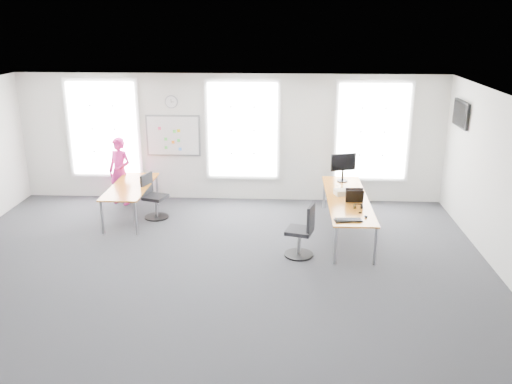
# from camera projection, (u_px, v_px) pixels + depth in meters

# --- Properties ---
(floor) EXTENTS (10.00, 10.00, 0.00)m
(floor) POSITION_uv_depth(u_px,v_px,m) (209.00, 273.00, 9.41)
(floor) COLOR #26272B
(floor) RESTS_ON ground
(ceiling) EXTENTS (10.00, 10.00, 0.00)m
(ceiling) POSITION_uv_depth(u_px,v_px,m) (204.00, 100.00, 8.47)
(ceiling) COLOR white
(ceiling) RESTS_ON ground
(wall_back) EXTENTS (10.00, 0.00, 10.00)m
(wall_back) POSITION_uv_depth(u_px,v_px,m) (230.00, 138.00, 12.73)
(wall_back) COLOR silver
(wall_back) RESTS_ON ground
(wall_front) EXTENTS (10.00, 0.00, 10.00)m
(wall_front) POSITION_uv_depth(u_px,v_px,m) (148.00, 322.00, 5.15)
(wall_front) COLOR silver
(wall_front) RESTS_ON ground
(window_left) EXTENTS (1.60, 0.06, 2.20)m
(window_left) POSITION_uv_depth(u_px,v_px,m) (104.00, 129.00, 12.79)
(window_left) COLOR white
(window_left) RESTS_ON wall_back
(window_mid) EXTENTS (1.60, 0.06, 2.20)m
(window_mid) POSITION_uv_depth(u_px,v_px,m) (243.00, 130.00, 12.63)
(window_mid) COLOR white
(window_mid) RESTS_ON wall_back
(window_right) EXTENTS (1.60, 0.06, 2.20)m
(window_right) POSITION_uv_depth(u_px,v_px,m) (372.00, 132.00, 12.48)
(window_right) COLOR white
(window_right) RESTS_ON wall_back
(desk_right) EXTENTS (0.82, 3.08, 0.75)m
(desk_right) POSITION_uv_depth(u_px,v_px,m) (347.00, 200.00, 10.92)
(desk_right) COLOR #C67A16
(desk_right) RESTS_ON ground
(desk_left) EXTENTS (0.81, 2.03, 0.74)m
(desk_left) POSITION_uv_depth(u_px,v_px,m) (131.00, 188.00, 11.75)
(desk_left) COLOR #C67A16
(desk_left) RESTS_ON ground
(chair_right) EXTENTS (0.57, 0.57, 1.02)m
(chair_right) POSITION_uv_depth(u_px,v_px,m) (302.00, 234.00, 9.94)
(chair_right) COLOR black
(chair_right) RESTS_ON ground
(chair_left) EXTENTS (0.57, 0.56, 0.99)m
(chair_left) POSITION_uv_depth(u_px,v_px,m) (153.00, 199.00, 11.85)
(chair_left) COLOR black
(chair_left) RESTS_ON ground
(person) EXTENTS (0.68, 0.56, 1.59)m
(person) POSITION_uv_depth(u_px,v_px,m) (120.00, 171.00, 12.61)
(person) COLOR #D1227F
(person) RESTS_ON ground
(whiteboard) EXTENTS (1.20, 0.03, 0.90)m
(whiteboard) POSITION_uv_depth(u_px,v_px,m) (173.00, 136.00, 12.76)
(whiteboard) COLOR white
(whiteboard) RESTS_ON wall_back
(wall_clock) EXTENTS (0.30, 0.04, 0.30)m
(wall_clock) POSITION_uv_depth(u_px,v_px,m) (171.00, 102.00, 12.51)
(wall_clock) COLOR gray
(wall_clock) RESTS_ON wall_back
(tv) EXTENTS (0.06, 0.90, 0.55)m
(tv) POSITION_uv_depth(u_px,v_px,m) (461.00, 114.00, 11.29)
(tv) COLOR black
(tv) RESTS_ON wall_right
(keyboard) EXTENTS (0.51, 0.26, 0.02)m
(keyboard) POSITION_uv_depth(u_px,v_px,m) (348.00, 220.00, 9.70)
(keyboard) COLOR black
(keyboard) RESTS_ON desk_right
(mouse) EXTENTS (0.08, 0.11, 0.04)m
(mouse) POSITION_uv_depth(u_px,v_px,m) (366.00, 216.00, 9.87)
(mouse) COLOR black
(mouse) RESTS_ON desk_right
(lens_cap) EXTENTS (0.07, 0.07, 0.01)m
(lens_cap) POSITION_uv_depth(u_px,v_px,m) (360.00, 213.00, 10.09)
(lens_cap) COLOR black
(lens_cap) RESTS_ON desk_right
(headphones) EXTENTS (0.17, 0.09, 0.10)m
(headphones) POSITION_uv_depth(u_px,v_px,m) (358.00, 206.00, 10.31)
(headphones) COLOR black
(headphones) RESTS_ON desk_right
(laptop_sleeve) EXTENTS (0.35, 0.19, 0.28)m
(laptop_sleeve) POSITION_uv_depth(u_px,v_px,m) (355.00, 196.00, 10.61)
(laptop_sleeve) COLOR black
(laptop_sleeve) RESTS_ON desk_right
(paper_stack) EXTENTS (0.36, 0.31, 0.11)m
(paper_stack) POSITION_uv_depth(u_px,v_px,m) (342.00, 192.00, 11.10)
(paper_stack) COLOR beige
(paper_stack) RESTS_ON desk_right
(monitor) EXTENTS (0.56, 0.24, 0.63)m
(monitor) POSITION_uv_depth(u_px,v_px,m) (343.00, 165.00, 11.87)
(monitor) COLOR black
(monitor) RESTS_ON desk_right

